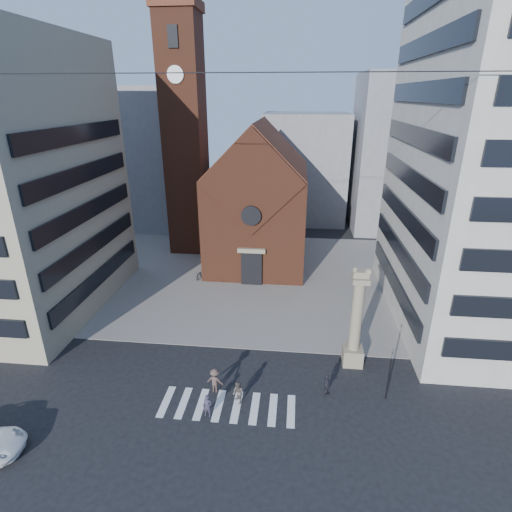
{
  "coord_description": "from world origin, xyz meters",
  "views": [
    {
      "loc": [
        4.93,
        -25.18,
        20.79
      ],
      "look_at": [
        1.45,
        8.0,
        7.26
      ],
      "focal_mm": 28.0,
      "sensor_mm": 36.0,
      "label": 1
    }
  ],
  "objects_px": {
    "scooter_0": "(199,275)",
    "traffic_light": "(389,373)",
    "lion_column": "(356,327)",
    "pedestrian_1": "(238,393)",
    "pedestrian_0": "(207,406)",
    "pedestrian_2": "(327,385)"
  },
  "relations": [
    {
      "from": "scooter_0",
      "to": "pedestrian_2",
      "type": "bearing_deg",
      "value": -44.39
    },
    {
      "from": "pedestrian_0",
      "to": "pedestrian_1",
      "type": "bearing_deg",
      "value": 42.02
    },
    {
      "from": "pedestrian_1",
      "to": "pedestrian_2",
      "type": "height_order",
      "value": "pedestrian_1"
    },
    {
      "from": "traffic_light",
      "to": "scooter_0",
      "type": "xyz_separation_m",
      "value": [
        -18.5,
        18.8,
        -1.78
      ]
    },
    {
      "from": "lion_column",
      "to": "pedestrian_0",
      "type": "xyz_separation_m",
      "value": [
        -10.68,
        -7.03,
        -2.61
      ]
    },
    {
      "from": "pedestrian_1",
      "to": "pedestrian_2",
      "type": "distance_m",
      "value": 6.59
    },
    {
      "from": "traffic_light",
      "to": "pedestrian_0",
      "type": "bearing_deg",
      "value": -166.56
    },
    {
      "from": "pedestrian_2",
      "to": "scooter_0",
      "type": "distance_m",
      "value": 23.56
    },
    {
      "from": "scooter_0",
      "to": "lion_column",
      "type": "bearing_deg",
      "value": -33.21
    },
    {
      "from": "scooter_0",
      "to": "pedestrian_0",
      "type": "bearing_deg",
      "value": -66.37
    },
    {
      "from": "traffic_light",
      "to": "scooter_0",
      "type": "height_order",
      "value": "traffic_light"
    },
    {
      "from": "lion_column",
      "to": "pedestrian_2",
      "type": "bearing_deg",
      "value": -120.29
    },
    {
      "from": "pedestrian_1",
      "to": "pedestrian_2",
      "type": "bearing_deg",
      "value": 68.03
    },
    {
      "from": "pedestrian_1",
      "to": "traffic_light",
      "type": "bearing_deg",
      "value": 62.84
    },
    {
      "from": "pedestrian_0",
      "to": "pedestrian_2",
      "type": "xyz_separation_m",
      "value": [
        8.33,
        3.0,
        0.02
      ]
    },
    {
      "from": "lion_column",
      "to": "scooter_0",
      "type": "relative_size",
      "value": 4.96
    },
    {
      "from": "lion_column",
      "to": "pedestrian_1",
      "type": "relative_size",
      "value": 4.9
    },
    {
      "from": "lion_column",
      "to": "pedestrian_1",
      "type": "distance_m",
      "value": 10.69
    },
    {
      "from": "traffic_light",
      "to": "scooter_0",
      "type": "bearing_deg",
      "value": 134.54
    },
    {
      "from": "scooter_0",
      "to": "traffic_light",
      "type": "bearing_deg",
      "value": -36.79
    },
    {
      "from": "lion_column",
      "to": "pedestrian_1",
      "type": "xyz_separation_m",
      "value": [
        -8.76,
        -5.56,
        -2.57
      ]
    },
    {
      "from": "lion_column",
      "to": "scooter_0",
      "type": "distance_m",
      "value": 22.37
    }
  ]
}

